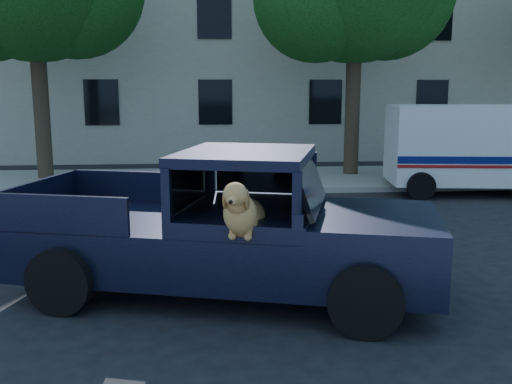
% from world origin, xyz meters
% --- Properties ---
extents(ground, '(120.00, 120.00, 0.00)m').
position_xyz_m(ground, '(0.00, 0.00, 0.00)').
color(ground, black).
rests_on(ground, ground).
extents(far_sidewalk, '(60.00, 4.00, 0.15)m').
position_xyz_m(far_sidewalk, '(0.00, 9.20, 0.07)').
color(far_sidewalk, gray).
rests_on(far_sidewalk, ground).
extents(lane_stripes, '(21.60, 0.14, 0.01)m').
position_xyz_m(lane_stripes, '(2.00, 3.40, 0.01)').
color(lane_stripes, silver).
rests_on(lane_stripes, ground).
extents(building_main, '(26.00, 6.00, 9.00)m').
position_xyz_m(building_main, '(3.00, 16.50, 4.50)').
color(building_main, beige).
rests_on(building_main, ground).
extents(pickup_truck, '(5.73, 3.48, 1.92)m').
position_xyz_m(pickup_truck, '(0.80, 0.08, 0.65)').
color(pickup_truck, black).
rests_on(pickup_truck, ground).
extents(mail_truck, '(4.35, 2.56, 2.27)m').
position_xyz_m(mail_truck, '(7.33, 6.85, 0.99)').
color(mail_truck, silver).
rests_on(mail_truck, ground).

